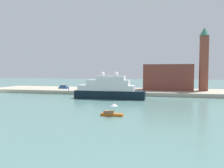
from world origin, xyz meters
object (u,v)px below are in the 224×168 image
object	(u,v)px
mooring_bollard	(105,90)
large_yacht	(108,90)
parked_car	(64,87)
small_motorboat	(112,112)
bell_tower	(204,57)
harbor_building	(168,77)
person_figure	(68,88)

from	to	relation	value
mooring_bollard	large_yacht	bearing A→B (deg)	-68.84
large_yacht	parked_car	xyz separation A→B (m)	(-26.27, 19.55, -0.99)
small_motorboat	parked_car	distance (m)	58.06
mooring_bollard	bell_tower	bearing A→B (deg)	16.75
harbor_building	small_motorboat	bearing A→B (deg)	-103.22
harbor_building	large_yacht	bearing A→B (deg)	-130.16
harbor_building	person_figure	xyz separation A→B (m)	(-40.37, -10.95, -4.58)
small_motorboat	mooring_bollard	size ratio (longest dim) A/B	6.54
bell_tower	parked_car	world-z (taller)	bell_tower
parked_car	mooring_bollard	xyz separation A→B (m)	(21.87, -8.20, -0.32)
large_yacht	parked_car	world-z (taller)	large_yacht
person_figure	harbor_building	bearing A→B (deg)	15.18
harbor_building	mooring_bollard	world-z (taller)	harbor_building
bell_tower	mooring_bollard	xyz separation A→B (m)	(-38.21, -11.50, -13.30)
bell_tower	person_figure	distance (m)	56.87
bell_tower	person_figure	world-z (taller)	bell_tower
bell_tower	harbor_building	bearing A→B (deg)	177.66
mooring_bollard	parked_car	bearing A→B (deg)	159.46
parked_car	person_figure	size ratio (longest dim) A/B	2.50
bell_tower	mooring_bollard	size ratio (longest dim) A/B	35.87
harbor_building	bell_tower	distance (m)	16.32
large_yacht	harbor_building	size ratio (longest dim) A/B	1.22
harbor_building	mooring_bollard	distance (m)	27.48
small_motorboat	mooring_bollard	xyz separation A→B (m)	(-12.21, 38.79, 0.99)
mooring_bollard	small_motorboat	bearing A→B (deg)	-72.52
large_yacht	small_motorboat	world-z (taller)	large_yacht
large_yacht	mooring_bollard	xyz separation A→B (m)	(-4.39, 11.36, -1.31)
person_figure	small_motorboat	bearing A→B (deg)	-54.55
person_figure	parked_car	bearing A→B (deg)	128.72
person_figure	mooring_bollard	bearing A→B (deg)	-3.97
large_yacht	person_figure	size ratio (longest dim) A/B	14.15
small_motorboat	parked_car	world-z (taller)	parked_car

